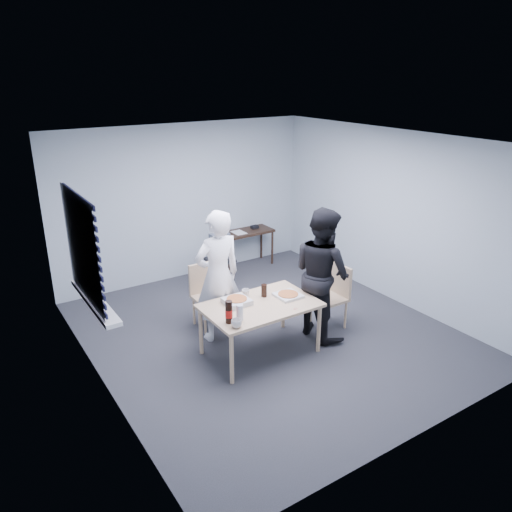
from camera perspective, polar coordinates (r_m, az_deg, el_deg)
room at (r=5.86m, az=-18.88°, el=-0.09°), size 5.00×5.00×5.00m
dining_table at (r=6.20m, az=0.48°, el=-6.03°), size 1.40×0.88×0.68m
chair_far at (r=6.98m, az=-5.66°, el=-3.93°), size 0.42×0.42×0.89m
chair_right at (r=6.99m, az=8.90°, el=-4.04°), size 0.42×0.42×0.89m
person_white at (r=6.47m, az=-4.38°, el=-2.31°), size 0.65×0.42×1.77m
person_black at (r=6.61m, az=7.52°, el=-1.95°), size 0.47×0.86×1.77m
side_table at (r=8.99m, az=-1.19°, el=2.40°), size 1.00×0.44×0.67m
stool at (r=8.06m, az=-4.11°, el=-1.02°), size 0.39×0.39×0.54m
backpack at (r=7.94m, az=-4.12°, el=1.07°), size 0.30×0.22×0.42m
pizza_box_a at (r=6.18m, az=-2.21°, el=-5.17°), size 0.30×0.30×0.07m
pizza_box_b at (r=6.37m, az=3.68°, el=-4.49°), size 0.30×0.30×0.04m
mug_a at (r=5.64m, az=-2.24°, el=-7.70°), size 0.17×0.17×0.10m
mug_b at (r=6.36m, az=-1.19°, el=-4.24°), size 0.10×0.10×0.09m
cola_glass at (r=6.34m, az=0.92°, el=-3.97°), size 0.08×0.08×0.16m
soda_bottle at (r=5.70m, az=-3.12°, el=-6.45°), size 0.09×0.09×0.27m
plastic_cups at (r=5.76m, az=-1.87°, el=-6.47°), size 0.08×0.08×0.19m
rubber_band at (r=6.07m, az=4.54°, el=-6.05°), size 0.06×0.06×0.00m
papers at (r=8.88m, az=-1.98°, el=2.71°), size 0.25×0.31×0.00m
black_box at (r=9.10m, az=-0.16°, el=3.34°), size 0.16×0.13×0.06m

